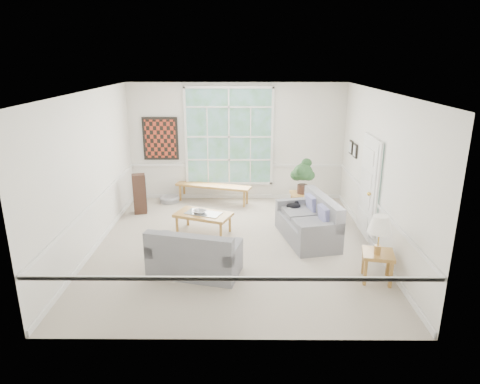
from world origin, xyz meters
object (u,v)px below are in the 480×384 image
at_px(end_table, 302,204).
at_px(side_table, 377,266).
at_px(loveseat_right, 307,219).
at_px(loveseat_front, 195,251).
at_px(coffee_table, 204,223).

distance_m(end_table, side_table, 3.26).
distance_m(loveseat_right, side_table, 1.94).
bearing_deg(end_table, loveseat_right, -93.74).
xyz_separation_m(loveseat_right, loveseat_front, (-2.14, -1.44, -0.04)).
height_order(loveseat_right, coffee_table, loveseat_right).
xyz_separation_m(loveseat_front, end_table, (2.23, 2.90, -0.15)).
bearing_deg(loveseat_right, end_table, 73.94).
distance_m(coffee_table, end_table, 2.51).
bearing_deg(end_table, loveseat_front, -127.58).
bearing_deg(coffee_table, loveseat_front, -68.81).
height_order(end_table, side_table, end_table).
xyz_separation_m(end_table, side_table, (0.83, -3.15, -0.01)).
height_order(loveseat_right, end_table, loveseat_right).
relative_size(coffee_table, side_table, 2.27).
relative_size(loveseat_front, end_table, 2.86).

